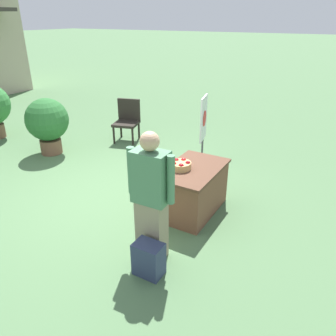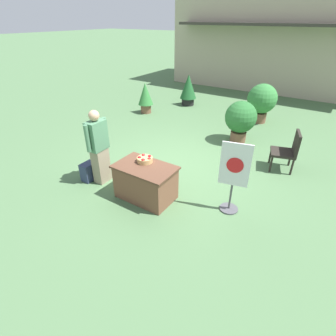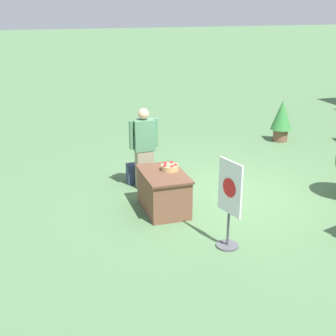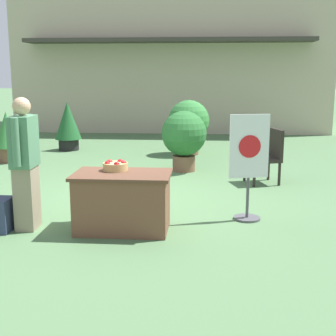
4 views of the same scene
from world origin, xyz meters
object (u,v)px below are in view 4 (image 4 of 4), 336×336
object	(u,v)px
backpack	(1,215)
potted_plant_near_left	(7,134)
person_visitor	(25,163)
poster_board	(249,164)
display_table	(123,201)
patio_chair	(268,154)
potted_plant_far_right	(184,136)
potted_plant_near_right	(68,124)
apple_basket	(115,166)
potted_plant_far_left	(189,123)

from	to	relation	value
backpack	potted_plant_near_left	world-z (taller)	potted_plant_near_left
person_visitor	poster_board	world-z (taller)	person_visitor
person_visitor	potted_plant_near_left	size ratio (longest dim) A/B	1.46
display_table	person_visitor	world-z (taller)	person_visitor
person_visitor	backpack	distance (m)	0.71
patio_chair	potted_plant_near_left	size ratio (longest dim) A/B	0.86
patio_chair	potted_plant_far_right	size ratio (longest dim) A/B	0.80
patio_chair	potted_plant_far_right	distance (m)	1.84
potted_plant_near_right	poster_board	bearing A→B (deg)	-53.80
display_table	apple_basket	size ratio (longest dim) A/B	3.83
person_visitor	potted_plant_far_right	world-z (taller)	person_visitor
potted_plant_near_left	potted_plant_far_left	bearing A→B (deg)	19.16
backpack	potted_plant_far_right	world-z (taller)	potted_plant_far_right
display_table	potted_plant_far_left	distance (m)	5.83
potted_plant_far_right	backpack	bearing A→B (deg)	-118.06
person_visitor	potted_plant_near_left	distance (m)	4.94
apple_basket	display_table	bearing A→B (deg)	-53.20
person_visitor	patio_chair	xyz separation A→B (m)	(3.36, 2.83, -0.31)
display_table	potted_plant_near_right	world-z (taller)	potted_plant_near_right
patio_chair	potted_plant_far_left	bearing A→B (deg)	-79.14
person_visitor	backpack	size ratio (longest dim) A/B	3.96
potted_plant_near_right	potted_plant_far_right	bearing A→B (deg)	-38.12
person_visitor	potted_plant_far_left	world-z (taller)	person_visitor
display_table	patio_chair	xyz separation A→B (m)	(2.14, 2.79, 0.17)
person_visitor	potted_plant_far_right	distance (m)	4.21
potted_plant_far_left	potted_plant_near_left	distance (m)	4.22
person_visitor	poster_board	xyz separation A→B (m)	(2.82, 0.60, -0.08)
backpack	potted_plant_near_left	xyz separation A→B (m)	(-1.87, 4.57, 0.43)
backpack	display_table	bearing A→B (deg)	6.64
patio_chair	potted_plant_far_left	xyz separation A→B (m)	(-1.53, 2.99, 0.25)
apple_basket	patio_chair	size ratio (longest dim) A/B	0.32
potted_plant_near_right	apple_basket	bearing A→B (deg)	-68.25
display_table	person_visitor	xyz separation A→B (m)	(-1.22, -0.04, 0.48)
backpack	poster_board	size ratio (longest dim) A/B	0.29
apple_basket	potted_plant_far_left	world-z (taller)	potted_plant_far_left
backpack	potted_plant_near_right	distance (m)	6.47
poster_board	potted_plant_far_left	world-z (taller)	poster_board
potted_plant_near_left	poster_board	bearing A→B (deg)	-37.61
apple_basket	potted_plant_near_right	bearing A→B (deg)	111.75
patio_chair	potted_plant_near_right	size ratio (longest dim) A/B	0.79
display_table	backpack	size ratio (longest dim) A/B	2.87
potted_plant_near_left	potted_plant_near_right	distance (m)	2.00
potted_plant_near_right	person_visitor	bearing A→B (deg)	-78.16
poster_board	patio_chair	world-z (taller)	poster_board
backpack	potted_plant_near_right	size ratio (longest dim) A/B	0.34
apple_basket	backpack	size ratio (longest dim) A/B	0.75
potted_plant_far_left	potted_plant_far_right	size ratio (longest dim) A/B	1.09
potted_plant_far_left	potted_plant_far_right	world-z (taller)	potted_plant_far_left
potted_plant_near_left	potted_plant_far_right	size ratio (longest dim) A/B	0.93
apple_basket	potted_plant_far_right	size ratio (longest dim) A/B	0.26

